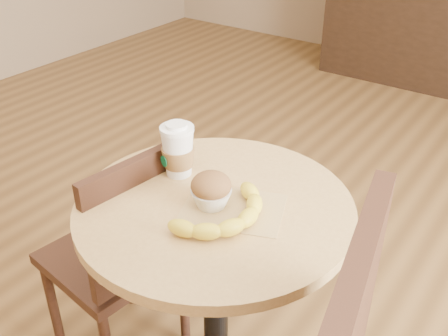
{
  "coord_description": "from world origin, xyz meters",
  "views": [
    {
      "loc": [
        0.62,
        -0.83,
        1.48
      ],
      "look_at": [
        -0.02,
        0.06,
        0.83
      ],
      "focal_mm": 42.0,
      "sensor_mm": 36.0,
      "label": 1
    }
  ],
  "objects_px": {
    "cafe_table": "(215,271)",
    "chair_left": "(122,254)",
    "coffee_cup": "(178,152)",
    "muffin": "(211,190)",
    "banana": "(227,213)"
  },
  "relations": [
    {
      "from": "cafe_table",
      "to": "coffee_cup",
      "type": "bearing_deg",
      "value": 160.86
    },
    {
      "from": "cafe_table",
      "to": "banana",
      "type": "bearing_deg",
      "value": -31.88
    },
    {
      "from": "cafe_table",
      "to": "chair_left",
      "type": "distance_m",
      "value": 0.34
    },
    {
      "from": "cafe_table",
      "to": "chair_left",
      "type": "bearing_deg",
      "value": -173.93
    },
    {
      "from": "chair_left",
      "to": "banana",
      "type": "distance_m",
      "value": 0.51
    },
    {
      "from": "coffee_cup",
      "to": "muffin",
      "type": "bearing_deg",
      "value": -4.93
    },
    {
      "from": "chair_left",
      "to": "coffee_cup",
      "type": "relative_size",
      "value": 5.52
    },
    {
      "from": "coffee_cup",
      "to": "muffin",
      "type": "distance_m",
      "value": 0.18
    },
    {
      "from": "cafe_table",
      "to": "banana",
      "type": "height_order",
      "value": "banana"
    },
    {
      "from": "banana",
      "to": "chair_left",
      "type": "bearing_deg",
      "value": -165.03
    },
    {
      "from": "chair_left",
      "to": "muffin",
      "type": "xyz_separation_m",
      "value": [
        0.33,
        0.02,
        0.35
      ]
    },
    {
      "from": "chair_left",
      "to": "coffee_cup",
      "type": "bearing_deg",
      "value": 125.87
    },
    {
      "from": "coffee_cup",
      "to": "muffin",
      "type": "relative_size",
      "value": 1.48
    },
    {
      "from": "cafe_table",
      "to": "chair_left",
      "type": "height_order",
      "value": "chair_left"
    },
    {
      "from": "chair_left",
      "to": "banana",
      "type": "relative_size",
      "value": 2.88
    }
  ]
}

